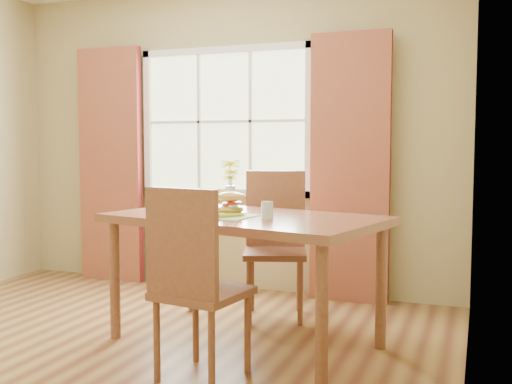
{
  "coord_description": "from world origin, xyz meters",
  "views": [
    {
      "loc": [
        2.15,
        -3.06,
        1.29
      ],
      "look_at": [
        0.83,
        0.44,
        1.0
      ],
      "focal_mm": 42.0,
      "sensor_mm": 36.0,
      "label": 1
    }
  ],
  "objects_px": {
    "water_glass": "(267,211)",
    "flower_vase": "(230,180)",
    "croissant_sandwich": "(231,203)",
    "chair_near": "(193,277)",
    "dining_table": "(244,229)",
    "chair_far": "(275,236)"
  },
  "relations": [
    {
      "from": "chair_near",
      "to": "water_glass",
      "type": "distance_m",
      "value": 0.68
    },
    {
      "from": "chair_near",
      "to": "croissant_sandwich",
      "type": "relative_size",
      "value": 5.35
    },
    {
      "from": "chair_near",
      "to": "flower_vase",
      "type": "relative_size",
      "value": 3.06
    },
    {
      "from": "water_glass",
      "to": "flower_vase",
      "type": "distance_m",
      "value": 0.6
    },
    {
      "from": "chair_far",
      "to": "water_glass",
      "type": "distance_m",
      "value": 0.93
    },
    {
      "from": "dining_table",
      "to": "croissant_sandwich",
      "type": "relative_size",
      "value": 9.53
    },
    {
      "from": "croissant_sandwich",
      "to": "flower_vase",
      "type": "relative_size",
      "value": 0.57
    },
    {
      "from": "dining_table",
      "to": "water_glass",
      "type": "xyz_separation_m",
      "value": [
        0.21,
        -0.14,
        0.14
      ]
    },
    {
      "from": "dining_table",
      "to": "flower_vase",
      "type": "xyz_separation_m",
      "value": [
        -0.21,
        0.26,
        0.3
      ]
    },
    {
      "from": "dining_table",
      "to": "chair_near",
      "type": "distance_m",
      "value": 0.73
    },
    {
      "from": "water_glass",
      "to": "flower_vase",
      "type": "bearing_deg",
      "value": 135.82
    },
    {
      "from": "croissant_sandwich",
      "to": "water_glass",
      "type": "distance_m",
      "value": 0.29
    },
    {
      "from": "chair_near",
      "to": "chair_far",
      "type": "height_order",
      "value": "chair_far"
    },
    {
      "from": "croissant_sandwich",
      "to": "flower_vase",
      "type": "xyz_separation_m",
      "value": [
        -0.14,
        0.33,
        0.13
      ]
    },
    {
      "from": "dining_table",
      "to": "water_glass",
      "type": "relative_size",
      "value": 17.61
    },
    {
      "from": "dining_table",
      "to": "chair_near",
      "type": "height_order",
      "value": "chair_near"
    },
    {
      "from": "dining_table",
      "to": "flower_vase",
      "type": "bearing_deg",
      "value": 141.94
    },
    {
      "from": "chair_far",
      "to": "dining_table",
      "type": "bearing_deg",
      "value": -105.6
    },
    {
      "from": "chair_near",
      "to": "croissant_sandwich",
      "type": "xyz_separation_m",
      "value": [
        -0.05,
        0.64,
        0.34
      ]
    },
    {
      "from": "chair_far",
      "to": "water_glass",
      "type": "relative_size",
      "value": 10.11
    },
    {
      "from": "chair_far",
      "to": "flower_vase",
      "type": "distance_m",
      "value": 0.66
    },
    {
      "from": "water_glass",
      "to": "flower_vase",
      "type": "relative_size",
      "value": 0.31
    }
  ]
}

